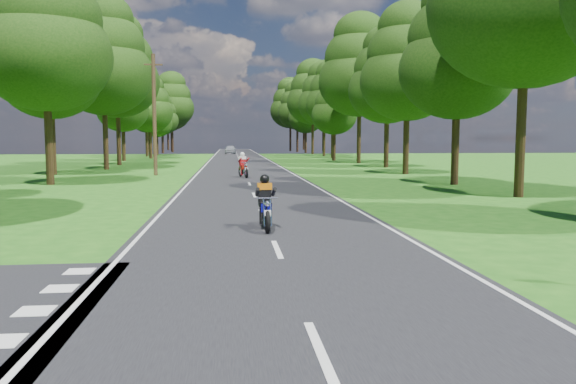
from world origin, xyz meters
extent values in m
plane|color=#1E5914|center=(0.00, 0.00, 0.00)|extent=(160.00, 160.00, 0.00)
cube|color=black|center=(0.00, 50.00, 0.01)|extent=(7.00, 140.00, 0.02)
cube|color=silver|center=(0.00, -4.00, 0.02)|extent=(0.12, 2.00, 0.01)
cube|color=silver|center=(0.00, 2.00, 0.02)|extent=(0.12, 2.00, 0.01)
cube|color=silver|center=(0.00, 8.00, 0.02)|extent=(0.12, 2.00, 0.01)
cube|color=silver|center=(0.00, 14.00, 0.02)|extent=(0.12, 2.00, 0.01)
cube|color=silver|center=(0.00, 20.00, 0.02)|extent=(0.12, 2.00, 0.01)
cube|color=silver|center=(0.00, 26.00, 0.02)|extent=(0.12, 2.00, 0.01)
cube|color=silver|center=(0.00, 32.00, 0.02)|extent=(0.12, 2.00, 0.01)
cube|color=silver|center=(0.00, 38.00, 0.02)|extent=(0.12, 2.00, 0.01)
cube|color=silver|center=(0.00, 44.00, 0.02)|extent=(0.12, 2.00, 0.01)
cube|color=silver|center=(0.00, 50.00, 0.02)|extent=(0.12, 2.00, 0.01)
cube|color=silver|center=(0.00, 56.00, 0.02)|extent=(0.12, 2.00, 0.01)
cube|color=silver|center=(0.00, 62.00, 0.02)|extent=(0.12, 2.00, 0.01)
cube|color=silver|center=(0.00, 68.00, 0.02)|extent=(0.12, 2.00, 0.01)
cube|color=silver|center=(0.00, 74.00, 0.02)|extent=(0.12, 2.00, 0.01)
cube|color=silver|center=(0.00, 80.00, 0.02)|extent=(0.12, 2.00, 0.01)
cube|color=silver|center=(0.00, 86.00, 0.02)|extent=(0.12, 2.00, 0.01)
cube|color=silver|center=(0.00, 92.00, 0.02)|extent=(0.12, 2.00, 0.01)
cube|color=silver|center=(0.00, 98.00, 0.02)|extent=(0.12, 2.00, 0.01)
cube|color=silver|center=(0.00, 104.00, 0.02)|extent=(0.12, 2.00, 0.01)
cube|color=silver|center=(0.00, 110.00, 0.02)|extent=(0.12, 2.00, 0.01)
cube|color=silver|center=(0.00, 116.00, 0.02)|extent=(0.12, 2.00, 0.01)
cube|color=silver|center=(-3.30, 50.00, 0.02)|extent=(0.10, 140.00, 0.01)
cube|color=silver|center=(3.30, 50.00, 0.02)|extent=(0.10, 140.00, 0.01)
cube|color=silver|center=(-3.80, -3.30, 0.02)|extent=(0.50, 0.50, 0.01)
cube|color=silver|center=(-3.80, -2.10, 0.02)|extent=(0.50, 0.50, 0.01)
cube|color=silver|center=(-3.80, -0.90, 0.02)|extent=(0.50, 0.50, 0.01)
cube|color=silver|center=(-3.80, 0.30, 0.02)|extent=(0.50, 0.50, 0.01)
cylinder|color=black|center=(-10.57, 20.76, 1.96)|extent=(0.40, 0.40, 3.91)
ellipsoid|color=#16340B|center=(-10.57, 20.76, 6.78)|extent=(6.85, 6.85, 5.82)
ellipsoid|color=#16340B|center=(-10.57, 20.76, 8.68)|extent=(5.87, 5.87, 4.99)
cylinder|color=black|center=(-12.94, 29.18, 1.90)|extent=(0.40, 0.40, 3.79)
ellipsoid|color=#16340B|center=(-12.94, 29.18, 6.57)|extent=(6.64, 6.64, 5.64)
ellipsoid|color=#16340B|center=(-12.94, 29.18, 8.41)|extent=(5.69, 5.69, 4.84)
ellipsoid|color=#16340B|center=(-12.94, 29.18, 10.26)|extent=(4.27, 4.27, 3.63)
cylinder|color=black|center=(-10.82, 35.60, 2.16)|extent=(0.40, 0.40, 4.32)
ellipsoid|color=#16340B|center=(-10.82, 35.60, 7.47)|extent=(7.56, 7.56, 6.42)
ellipsoid|color=#16340B|center=(-10.82, 35.60, 9.58)|extent=(6.48, 6.48, 5.51)
ellipsoid|color=#16340B|center=(-10.82, 35.60, 11.68)|extent=(4.86, 4.86, 4.13)
cylinder|color=black|center=(-11.26, 43.10, 2.20)|extent=(0.40, 0.40, 4.40)
ellipsoid|color=#16340B|center=(-11.26, 43.10, 7.62)|extent=(7.71, 7.71, 6.55)
ellipsoid|color=#16340B|center=(-11.26, 43.10, 9.77)|extent=(6.60, 6.60, 5.61)
ellipsoid|color=#16340B|center=(-11.26, 43.10, 11.92)|extent=(4.95, 4.95, 4.21)
cylinder|color=black|center=(-12.61, 52.78, 1.60)|extent=(0.40, 0.40, 3.20)
ellipsoid|color=#16340B|center=(-12.61, 52.78, 5.54)|extent=(5.60, 5.60, 4.76)
ellipsoid|color=#16340B|center=(-12.61, 52.78, 7.10)|extent=(4.80, 4.80, 4.08)
ellipsoid|color=#16340B|center=(-12.61, 52.78, 8.66)|extent=(3.60, 3.60, 3.06)
cylinder|color=black|center=(-10.75, 60.15, 1.61)|extent=(0.40, 0.40, 3.22)
ellipsoid|color=#16340B|center=(-10.75, 60.15, 5.58)|extent=(5.64, 5.64, 4.79)
ellipsoid|color=#16340B|center=(-10.75, 60.15, 7.15)|extent=(4.83, 4.83, 4.11)
ellipsoid|color=#16340B|center=(-10.75, 60.15, 8.72)|extent=(3.62, 3.62, 3.08)
cylinder|color=black|center=(-12.29, 67.91, 1.80)|extent=(0.40, 0.40, 3.61)
ellipsoid|color=#16340B|center=(-12.29, 67.91, 6.25)|extent=(6.31, 6.31, 5.37)
ellipsoid|color=#16340B|center=(-12.29, 67.91, 8.01)|extent=(5.41, 5.41, 4.60)
ellipsoid|color=#16340B|center=(-12.29, 67.91, 9.76)|extent=(4.06, 4.06, 3.45)
cylinder|color=black|center=(-11.94, 75.74, 1.33)|extent=(0.40, 0.40, 2.67)
ellipsoid|color=#16340B|center=(-11.94, 75.74, 4.62)|extent=(4.67, 4.67, 3.97)
ellipsoid|color=#16340B|center=(-11.94, 75.74, 5.92)|extent=(4.00, 4.00, 3.40)
ellipsoid|color=#16340B|center=(-11.94, 75.74, 7.22)|extent=(3.00, 3.00, 2.55)
cylinder|color=black|center=(-12.18, 84.90, 1.54)|extent=(0.40, 0.40, 3.09)
ellipsoid|color=#16340B|center=(-12.18, 84.90, 5.34)|extent=(5.40, 5.40, 4.59)
ellipsoid|color=#16340B|center=(-12.18, 84.90, 6.85)|extent=(4.63, 4.63, 3.93)
ellipsoid|color=#16340B|center=(-12.18, 84.90, 8.35)|extent=(3.47, 3.47, 2.95)
cylinder|color=black|center=(-11.23, 91.41, 2.24)|extent=(0.40, 0.40, 4.48)
ellipsoid|color=#16340B|center=(-11.23, 91.41, 7.75)|extent=(7.84, 7.84, 6.66)
ellipsoid|color=#16340B|center=(-11.23, 91.41, 9.94)|extent=(6.72, 6.72, 5.71)
ellipsoid|color=#16340B|center=(-11.23, 91.41, 12.12)|extent=(5.04, 5.04, 4.28)
cylinder|color=black|center=(-12.28, 100.39, 2.05)|extent=(0.40, 0.40, 4.09)
ellipsoid|color=#16340B|center=(-12.28, 100.39, 7.09)|extent=(7.16, 7.16, 6.09)
ellipsoid|color=#16340B|center=(-12.28, 100.39, 9.08)|extent=(6.14, 6.14, 5.22)
ellipsoid|color=#16340B|center=(-12.28, 100.39, 11.08)|extent=(4.61, 4.61, 3.92)
cylinder|color=black|center=(11.06, 12.20, 2.28)|extent=(0.40, 0.40, 4.56)
ellipsoid|color=#16340B|center=(11.06, 12.20, 7.89)|extent=(7.98, 7.98, 6.78)
cylinder|color=black|center=(10.92, 18.69, 1.75)|extent=(0.40, 0.40, 3.49)
ellipsoid|color=#16340B|center=(10.92, 18.69, 6.05)|extent=(6.12, 6.12, 5.20)
ellipsoid|color=#16340B|center=(10.92, 18.69, 7.75)|extent=(5.24, 5.24, 4.46)
ellipsoid|color=#16340B|center=(10.92, 18.69, 9.46)|extent=(3.93, 3.93, 3.34)
cylinder|color=black|center=(11.06, 27.58, 1.85)|extent=(0.40, 0.40, 3.69)
ellipsoid|color=#16340B|center=(11.06, 27.58, 6.39)|extent=(6.46, 6.46, 5.49)
ellipsoid|color=#16340B|center=(11.06, 27.58, 8.19)|extent=(5.54, 5.54, 4.71)
ellipsoid|color=#16340B|center=(11.06, 27.58, 9.99)|extent=(4.15, 4.15, 3.53)
cylinder|color=black|center=(12.17, 36.42, 1.87)|extent=(0.40, 0.40, 3.74)
ellipsoid|color=#16340B|center=(12.17, 36.42, 6.48)|extent=(6.55, 6.55, 5.57)
ellipsoid|color=#16340B|center=(12.17, 36.42, 8.31)|extent=(5.62, 5.62, 4.77)
ellipsoid|color=#16340B|center=(12.17, 36.42, 10.13)|extent=(4.21, 4.21, 3.58)
cylinder|color=black|center=(11.72, 44.72, 2.32)|extent=(0.40, 0.40, 4.64)
ellipsoid|color=#16340B|center=(11.72, 44.72, 8.04)|extent=(8.12, 8.12, 6.91)
ellipsoid|color=#16340B|center=(11.72, 44.72, 10.30)|extent=(6.96, 6.96, 5.92)
ellipsoid|color=#16340B|center=(11.72, 44.72, 12.56)|extent=(5.22, 5.22, 4.44)
cylinder|color=black|center=(10.55, 51.92, 1.45)|extent=(0.40, 0.40, 2.91)
ellipsoid|color=#16340B|center=(10.55, 51.92, 5.03)|extent=(5.09, 5.09, 4.33)
ellipsoid|color=#16340B|center=(10.55, 51.92, 6.45)|extent=(4.36, 4.36, 3.71)
ellipsoid|color=#16340B|center=(10.55, 51.92, 7.87)|extent=(3.27, 3.27, 2.78)
cylinder|color=black|center=(11.77, 59.40, 1.94)|extent=(0.40, 0.40, 3.88)
ellipsoid|color=#16340B|center=(11.77, 59.40, 6.71)|extent=(6.78, 6.78, 5.77)
ellipsoid|color=#16340B|center=(11.77, 59.40, 8.60)|extent=(5.81, 5.81, 4.94)
ellipsoid|color=#16340B|center=(11.77, 59.40, 10.49)|extent=(4.36, 4.36, 3.71)
cylinder|color=black|center=(12.10, 67.87, 2.09)|extent=(0.40, 0.40, 4.18)
ellipsoid|color=#16340B|center=(12.10, 67.87, 7.23)|extent=(7.31, 7.31, 6.21)
ellipsoid|color=#16340B|center=(12.10, 67.87, 9.27)|extent=(6.27, 6.27, 5.33)
ellipsoid|color=#16340B|center=(12.10, 67.87, 11.31)|extent=(4.70, 4.70, 4.00)
cylinder|color=black|center=(11.80, 76.83, 2.32)|extent=(0.40, 0.40, 4.63)
ellipsoid|color=#16340B|center=(11.80, 76.83, 8.02)|extent=(8.11, 8.11, 6.89)
ellipsoid|color=#16340B|center=(11.80, 76.83, 10.28)|extent=(6.95, 6.95, 5.91)
ellipsoid|color=#16340B|center=(11.80, 76.83, 12.54)|extent=(5.21, 5.21, 4.43)
cylinder|color=black|center=(11.69, 84.12, 1.68)|extent=(0.40, 0.40, 3.36)
ellipsoid|color=#16340B|center=(11.69, 84.12, 5.82)|extent=(5.88, 5.88, 5.00)
ellipsoid|color=#16340B|center=(11.69, 84.12, 7.46)|extent=(5.04, 5.04, 4.29)
ellipsoid|color=#16340B|center=(11.69, 84.12, 9.10)|extent=(3.78, 3.78, 3.21)
cylinder|color=black|center=(11.14, 91.34, 2.04)|extent=(0.40, 0.40, 4.09)
ellipsoid|color=#16340B|center=(11.14, 91.34, 7.07)|extent=(7.15, 7.15, 6.08)
ellipsoid|color=#16340B|center=(11.14, 91.34, 9.07)|extent=(6.13, 6.13, 5.21)
ellipsoid|color=#16340B|center=(11.14, 91.34, 11.06)|extent=(4.60, 4.60, 3.91)
cylinder|color=black|center=(10.68, 99.10, 2.24)|extent=(0.40, 0.40, 4.48)
ellipsoid|color=#16340B|center=(10.68, 99.10, 7.76)|extent=(7.84, 7.84, 6.66)
ellipsoid|color=#16340B|center=(10.68, 99.10, 9.94)|extent=(6.72, 6.72, 5.71)
ellipsoid|color=#16340B|center=(10.68, 99.10, 12.13)|extent=(5.04, 5.04, 4.28)
cylinder|color=black|center=(-14.00, 110.00, 1.92)|extent=(0.40, 0.40, 3.84)
ellipsoid|color=#16340B|center=(-14.00, 110.00, 6.65)|extent=(6.72, 6.72, 5.71)
ellipsoid|color=#16340B|center=(-14.00, 110.00, 8.52)|extent=(5.76, 5.76, 4.90)
ellipsoid|color=#16340B|center=(-14.00, 110.00, 10.39)|extent=(4.32, 4.32, 3.67)
cylinder|color=black|center=(15.00, 112.00, 2.08)|extent=(0.40, 0.40, 4.16)
ellipsoid|color=#16340B|center=(15.00, 112.00, 7.20)|extent=(7.28, 7.28, 6.19)
ellipsoid|color=#16340B|center=(15.00, 112.00, 9.23)|extent=(6.24, 6.24, 5.30)
ellipsoid|color=#16340B|center=(15.00, 112.00, 11.26)|extent=(4.68, 4.68, 3.98)
cylinder|color=black|center=(-16.00, 95.00, 1.76)|extent=(0.40, 0.40, 3.52)
ellipsoid|color=#16340B|center=(-16.00, 95.00, 6.09)|extent=(6.16, 6.16, 5.24)
ellipsoid|color=#16340B|center=(-16.00, 95.00, 7.81)|extent=(5.28, 5.28, 4.49)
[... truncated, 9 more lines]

